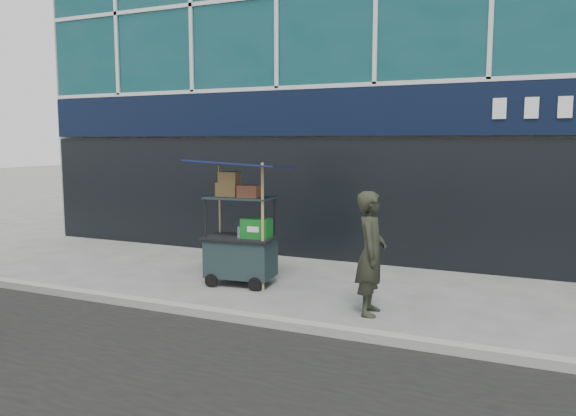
% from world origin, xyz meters
% --- Properties ---
extents(ground, '(80.00, 80.00, 0.00)m').
position_xyz_m(ground, '(0.00, 0.00, 0.00)').
color(ground, '#61625D').
rests_on(ground, ground).
extents(curb, '(80.00, 0.18, 0.12)m').
position_xyz_m(curb, '(0.00, -0.20, 0.06)').
color(curb, gray).
rests_on(curb, ground).
extents(vendor_cart, '(1.63, 1.22, 2.07)m').
position_xyz_m(vendor_cart, '(-1.54, 1.51, 0.73)').
color(vendor_cart, black).
rests_on(vendor_cart, ground).
extents(vendor_man, '(0.48, 0.66, 1.69)m').
position_xyz_m(vendor_man, '(0.84, 0.84, 0.84)').
color(vendor_man, '#272A1E').
rests_on(vendor_man, ground).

